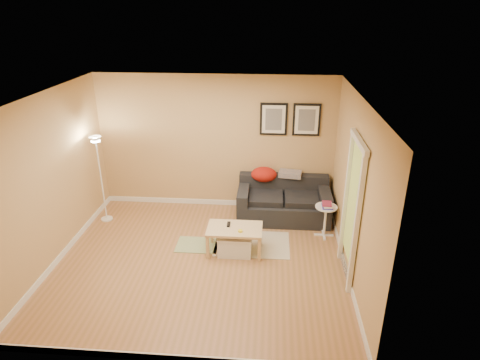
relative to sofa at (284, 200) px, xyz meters
The scene contains 25 objects.
floor 2.05m from the sofa, 130.65° to the right, with size 4.50×4.50×0.00m, color #A77047.
ceiling 3.00m from the sofa, 130.65° to the right, with size 4.50×4.50×0.00m, color white.
wall_back 1.67m from the sofa, 160.32° to the left, with size 4.50×4.50×0.00m, color tan.
wall_front 3.88m from the sofa, 110.41° to the right, with size 4.50×4.50×0.00m, color tan.
wall_left 3.99m from the sofa, 156.77° to the right, with size 4.00×4.00×0.00m, color tan.
wall_right 2.02m from the sofa, 58.54° to the right, with size 4.00×4.00×0.00m, color tan.
baseboard_back 1.43m from the sofa, 160.70° to the left, with size 4.50×0.02×0.10m, color white.
baseboard_front 3.77m from the sofa, 110.47° to the right, with size 4.50×0.02×0.10m, color white.
baseboard_left 3.88m from the sofa, 156.71° to the right, with size 0.02×4.00×0.10m, color white.
baseboard_right 1.82m from the sofa, 58.81° to the right, with size 0.02×4.00×0.10m, color white.
sofa is the anchor object (origin of this frame).
red_throw 0.61m from the sofa, 145.05° to the left, with size 0.48×0.36×0.28m, color #B62110, non-canonical shape.
plaid_throw 0.52m from the sofa, 69.89° to the left, with size 0.42×0.26×0.10m, color tan, non-canonical shape.
framed_print_left 1.51m from the sofa, 117.71° to the left, with size 0.50×0.04×0.60m, color black, non-canonical shape.
framed_print_right 1.54m from the sofa, 50.55° to the left, with size 0.50×0.04×0.60m, color black, non-canonical shape.
area_rug 1.17m from the sofa, 118.53° to the right, with size 1.25×0.85×0.01m, color beige.
green_runner 1.85m from the sofa, 143.34° to the right, with size 0.70×0.50×0.01m, color #668C4C.
coffee_table 1.47m from the sofa, 123.61° to the right, with size 0.88×0.54×0.44m, color #DEBA87, non-canonical shape.
remote_control 1.45m from the sofa, 129.07° to the right, with size 0.05×0.16×0.02m, color black.
tape_roll 1.51m from the sofa, 117.99° to the right, with size 0.07×0.07×0.03m, color yellow.
storage_bin 1.51m from the sofa, 122.33° to the right, with size 0.55×0.40×0.34m, color white, non-canonical shape.
side_table 0.93m from the sofa, 40.36° to the right, with size 0.38×0.38×0.58m, color white, non-canonical shape.
book_stack 0.98m from the sofa, 40.78° to the right, with size 0.17×0.23×0.07m, color #3A359F, non-canonical shape.
floor_lamp 3.35m from the sofa, behind, with size 0.21×0.21×1.64m, color white, non-canonical shape.
doorway 2.01m from the sofa, 62.19° to the right, with size 0.12×1.01×2.13m, color white, non-canonical shape.
Camera 1 is at (1.04, -5.39, 3.76)m, focal length 30.70 mm.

